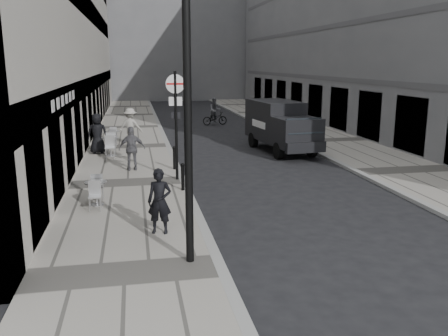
# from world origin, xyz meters

# --- Properties ---
(sidewalk) EXTENTS (4.00, 60.00, 0.12)m
(sidewalk) POSITION_xyz_m (-2.00, 18.00, 0.06)
(sidewalk) COLOR gray
(sidewalk) RESTS_ON ground
(far_sidewalk) EXTENTS (4.00, 60.00, 0.12)m
(far_sidewalk) POSITION_xyz_m (9.00, 18.00, 0.06)
(far_sidewalk) COLOR gray
(far_sidewalk) RESTS_ON ground
(building_far) EXTENTS (24.00, 16.00, 22.00)m
(building_far) POSITION_xyz_m (1.50, 56.00, 11.00)
(building_far) COLOR slate
(building_far) RESTS_ON ground
(walking_man) EXTENTS (0.69, 0.54, 1.66)m
(walking_man) POSITION_xyz_m (-1.14, 4.91, 0.95)
(walking_man) COLOR black
(walking_man) RESTS_ON sidewalk
(sign_post) EXTENTS (0.67, 0.13, 3.93)m
(sign_post) POSITION_xyz_m (-0.20, 10.47, 2.63)
(sign_post) COLOR black
(sign_post) RESTS_ON sidewalk
(lamppost) EXTENTS (0.30, 0.30, 6.61)m
(lamppost) POSITION_xyz_m (-0.60, 3.04, 3.80)
(lamppost) COLOR black
(lamppost) RESTS_ON sidewalk
(bollard_near) EXTENTS (0.12, 0.12, 0.88)m
(bollard_near) POSITION_xyz_m (-0.15, 12.18, 0.56)
(bollard_near) COLOR black
(bollard_near) RESTS_ON sidewalk
(bollard_far) EXTENTS (0.12, 0.12, 0.87)m
(bollard_far) POSITION_xyz_m (-0.15, 8.91, 0.55)
(bollard_far) COLOR black
(bollard_far) RESTS_ON sidewalk
(panel_van) EXTENTS (2.51, 5.39, 2.45)m
(panel_van) POSITION_xyz_m (5.40, 15.82, 1.38)
(panel_van) COLOR black
(panel_van) RESTS_ON ground
(cyclist) EXTENTS (1.87, 0.94, 1.93)m
(cyclist) POSITION_xyz_m (3.93, 26.42, 0.75)
(cyclist) COLOR black
(cyclist) RESTS_ON ground
(pedestrian_a) EXTENTS (1.05, 0.49, 1.76)m
(pedestrian_a) POSITION_xyz_m (-1.81, 12.31, 1.00)
(pedestrian_a) COLOR #57565B
(pedestrian_a) RESTS_ON sidewalk
(pedestrian_b) EXTENTS (1.35, 0.97, 1.89)m
(pedestrian_b) POSITION_xyz_m (-1.88, 18.66, 1.06)
(pedestrian_b) COLOR #A5A199
(pedestrian_b) RESTS_ON sidewalk
(pedestrian_c) EXTENTS (0.96, 0.66, 1.90)m
(pedestrian_c) POSITION_xyz_m (-3.41, 16.24, 1.07)
(pedestrian_c) COLOR black
(pedestrian_c) RESTS_ON sidewalk
(cafe_table_near) EXTENTS (0.67, 1.50, 0.86)m
(cafe_table_near) POSITION_xyz_m (-2.89, 7.68, 0.55)
(cafe_table_near) COLOR #B8B8BB
(cafe_table_near) RESTS_ON sidewalk
(cafe_table_mid) EXTENTS (0.79, 1.79, 1.02)m
(cafe_table_mid) POSITION_xyz_m (-2.80, 15.48, 0.64)
(cafe_table_mid) COLOR silver
(cafe_table_mid) RESTS_ON sidewalk
(cafe_table_far) EXTENTS (0.68, 1.53, 0.87)m
(cafe_table_far) POSITION_xyz_m (-2.80, 18.55, 0.56)
(cafe_table_far) COLOR silver
(cafe_table_far) RESTS_ON sidewalk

